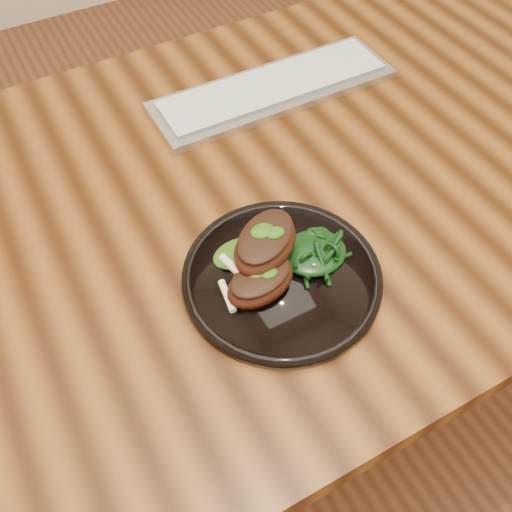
{
  "coord_description": "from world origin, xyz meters",
  "views": [
    {
      "loc": [
        -0.28,
        -0.51,
        1.33
      ],
      "look_at": [
        -0.07,
        -0.14,
        0.78
      ],
      "focal_mm": 40.0,
      "sensor_mm": 36.0,
      "label": 1
    }
  ],
  "objects_px": {
    "plate": "(282,277)",
    "keyboard": "(273,89)",
    "greens_heap": "(315,250)",
    "desk": "(254,223)",
    "lamb_chop_front": "(260,281)"
  },
  "relations": [
    {
      "from": "plate",
      "to": "keyboard",
      "type": "xyz_separation_m",
      "value": [
        0.18,
        0.34,
        0.0
      ]
    },
    {
      "from": "greens_heap",
      "to": "plate",
      "type": "bearing_deg",
      "value": -174.81
    },
    {
      "from": "lamb_chop_front",
      "to": "keyboard",
      "type": "xyz_separation_m",
      "value": [
        0.22,
        0.35,
        -0.03
      ]
    },
    {
      "from": "keyboard",
      "to": "greens_heap",
      "type": "bearing_deg",
      "value": -111.51
    },
    {
      "from": "plate",
      "to": "lamb_chop_front",
      "type": "distance_m",
      "value": 0.05
    },
    {
      "from": "lamb_chop_front",
      "to": "keyboard",
      "type": "height_order",
      "value": "lamb_chop_front"
    },
    {
      "from": "greens_heap",
      "to": "keyboard",
      "type": "xyz_separation_m",
      "value": [
        0.13,
        0.33,
        -0.02
      ]
    },
    {
      "from": "keyboard",
      "to": "plate",
      "type": "bearing_deg",
      "value": -118.06
    },
    {
      "from": "plate",
      "to": "greens_heap",
      "type": "height_order",
      "value": "greens_heap"
    },
    {
      "from": "desk",
      "to": "lamb_chop_front",
      "type": "relative_size",
      "value": 15.89
    },
    {
      "from": "desk",
      "to": "keyboard",
      "type": "bearing_deg",
      "value": 53.18
    },
    {
      "from": "desk",
      "to": "keyboard",
      "type": "xyz_separation_m",
      "value": [
        0.13,
        0.17,
        0.09
      ]
    },
    {
      "from": "greens_heap",
      "to": "keyboard",
      "type": "relative_size",
      "value": 0.2
    },
    {
      "from": "plate",
      "to": "keyboard",
      "type": "bearing_deg",
      "value": 61.94
    },
    {
      "from": "desk",
      "to": "greens_heap",
      "type": "bearing_deg",
      "value": -90.7
    }
  ]
}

